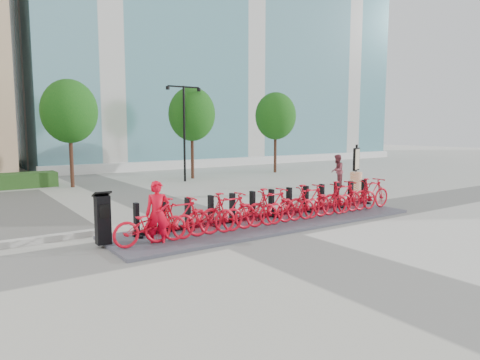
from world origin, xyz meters
TOP-DOWN VIEW (x-y plane):
  - ground at (0.00, 0.00)m, footprint 120.00×120.00m
  - glass_building at (14.00, 26.00)m, footprint 32.00×16.00m
  - tree_1 at (-1.50, 12.00)m, footprint 2.60×2.60m
  - tree_2 at (5.00, 12.00)m, footprint 2.60×2.60m
  - tree_3 at (11.00, 12.00)m, footprint 2.60×2.60m
  - streetlamp at (4.00, 11.00)m, footprint 2.00×0.20m
  - dock_pad at (1.30, 0.30)m, footprint 9.60×2.40m
  - dock_rail_posts at (1.72, 0.77)m, footprint 8.74×0.50m
  - bike_0 at (-2.60, -0.05)m, footprint 1.82×0.63m
  - bike_1 at (-1.88, -0.05)m, footprint 1.76×0.50m
  - bike_2 at (-1.16, -0.05)m, footprint 1.82×0.63m
  - bike_3 at (-0.44, -0.05)m, footprint 1.76×0.50m
  - bike_4 at (0.28, -0.05)m, footprint 1.82×0.63m
  - bike_5 at (1.00, -0.05)m, footprint 1.76×0.50m
  - bike_6 at (1.72, -0.05)m, footprint 1.82×0.63m
  - bike_7 at (2.44, -0.05)m, footprint 1.76×0.50m
  - bike_8 at (3.16, -0.05)m, footprint 1.82×0.63m
  - bike_9 at (3.88, -0.05)m, footprint 1.76×0.50m
  - bike_10 at (4.60, -0.05)m, footprint 1.82×0.63m
  - bike_11 at (5.32, -0.05)m, footprint 1.76×0.50m
  - kiosk at (-3.51, 0.61)m, footprint 0.39×0.33m
  - worker_red at (-2.43, -0.07)m, footprint 0.67×0.56m
  - pedestrian at (9.10, 4.97)m, footprint 0.95×0.89m
  - construction_barrel at (7.78, 2.70)m, footprint 0.62×0.62m
  - map_sign at (8.00, 2.89)m, footprint 0.67×0.38m

SIDE VIEW (x-z plane):
  - ground at x=0.00m, z-range 0.00..0.00m
  - dock_pad at x=1.30m, z-range 0.00..0.08m
  - construction_barrel at x=7.78m, z-range 0.00..0.96m
  - dock_rail_posts at x=1.72m, z-range 0.08..0.93m
  - bike_0 at x=-2.60m, z-range 0.08..1.03m
  - bike_2 at x=-1.16m, z-range 0.08..1.03m
  - bike_4 at x=0.28m, z-range 0.08..1.03m
  - bike_6 at x=1.72m, z-range 0.08..1.03m
  - bike_8 at x=3.16m, z-range 0.08..1.03m
  - bike_10 at x=4.60m, z-range 0.08..1.03m
  - bike_1 at x=-1.88m, z-range 0.08..1.14m
  - bike_3 at x=-0.44m, z-range 0.08..1.14m
  - bike_5 at x=1.00m, z-range 0.08..1.14m
  - bike_7 at x=2.44m, z-range 0.08..1.14m
  - bike_9 at x=3.88m, z-range 0.08..1.14m
  - bike_11 at x=5.32m, z-range 0.08..1.14m
  - kiosk at x=-3.51m, z-range 0.05..1.32m
  - pedestrian at x=9.10m, z-range 0.00..1.55m
  - worker_red at x=-2.43m, z-range 0.00..1.56m
  - map_sign at x=8.00m, z-range 0.34..2.46m
  - streetlamp at x=4.00m, z-range 0.63..5.63m
  - tree_1 at x=-1.50m, z-range 1.04..6.14m
  - tree_2 at x=5.00m, z-range 1.04..6.14m
  - tree_3 at x=11.00m, z-range 1.04..6.14m
  - glass_building at x=14.00m, z-range 0.00..24.00m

